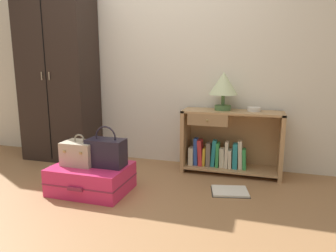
% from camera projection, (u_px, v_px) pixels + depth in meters
% --- Properties ---
extents(ground_plane, '(9.00, 9.00, 0.00)m').
position_uv_depth(ground_plane, '(96.00, 213.00, 2.41)').
color(ground_plane, '#9E7047').
extents(back_wall, '(6.40, 0.10, 2.60)m').
position_uv_depth(back_wall, '(158.00, 51.00, 3.57)').
color(back_wall, silver).
rests_on(back_wall, ground_plane).
extents(wardrobe, '(0.86, 0.47, 2.03)m').
position_uv_depth(wardrobe, '(59.00, 75.00, 3.68)').
color(wardrobe, black).
rests_on(wardrobe, ground_plane).
extents(bookshelf, '(1.03, 0.36, 0.67)m').
position_uv_depth(bookshelf, '(227.00, 143.00, 3.29)').
color(bookshelf, tan).
rests_on(bookshelf, ground_plane).
extents(table_lamp, '(0.30, 0.30, 0.40)m').
position_uv_depth(table_lamp, '(223.00, 85.00, 3.21)').
color(table_lamp, '#4C7542').
rests_on(table_lamp, bookshelf).
extents(bowl, '(0.13, 0.13, 0.04)m').
position_uv_depth(bowl, '(254.00, 109.00, 3.16)').
color(bowl, silver).
rests_on(bowl, bookshelf).
extents(suitcase_large, '(0.68, 0.52, 0.25)m').
position_uv_depth(suitcase_large, '(91.00, 178.00, 2.81)').
color(suitcase_large, '#DB2860').
rests_on(suitcase_large, ground_plane).
extents(train_case, '(0.30, 0.23, 0.28)m').
position_uv_depth(train_case, '(80.00, 153.00, 2.80)').
color(train_case, '#B7A88E').
rests_on(train_case, suitcase_large).
extents(handbag, '(0.34, 0.18, 0.36)m').
position_uv_depth(handbag, '(106.00, 152.00, 2.75)').
color(handbag, '#231E2D').
rests_on(handbag, suitcase_large).
extents(bottle, '(0.07, 0.07, 0.20)m').
position_uv_depth(bottle, '(52.00, 177.00, 2.94)').
color(bottle, white).
rests_on(bottle, ground_plane).
extents(open_book_on_floor, '(0.38, 0.33, 0.02)m').
position_uv_depth(open_book_on_floor, '(230.00, 191.00, 2.81)').
color(open_book_on_floor, white).
rests_on(open_book_on_floor, ground_plane).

